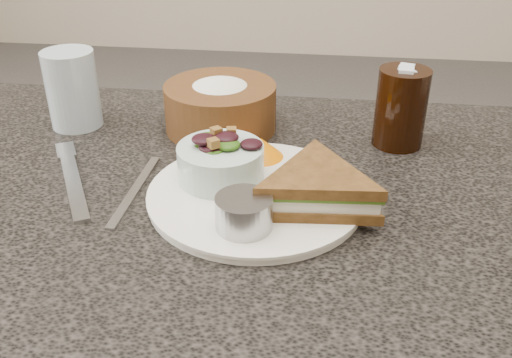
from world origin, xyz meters
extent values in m
cylinder|color=silver|center=(0.05, -0.01, 0.76)|extent=(0.27, 0.27, 0.01)
cylinder|color=#97989A|center=(0.04, -0.09, 0.78)|extent=(0.08, 0.08, 0.04)
cone|color=orange|center=(0.04, 0.08, 0.78)|extent=(0.09, 0.09, 0.03)
cube|color=#ACADAE|center=(-0.20, 0.00, 0.75)|extent=(0.11, 0.19, 0.01)
cube|color=#B3B4B5|center=(-0.11, -0.01, 0.75)|extent=(0.02, 0.18, 0.00)
cylinder|color=#9FAFB8|center=(-0.27, 0.18, 0.81)|extent=(0.09, 0.09, 0.12)
camera|label=1|loc=(0.12, -0.63, 1.14)|focal=40.00mm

